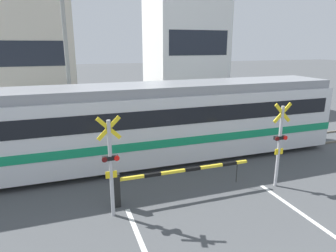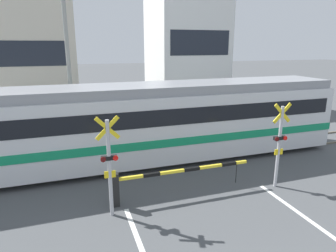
{
  "view_description": "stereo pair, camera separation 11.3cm",
  "coord_description": "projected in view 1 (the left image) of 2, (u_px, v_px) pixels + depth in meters",
  "views": [
    {
      "loc": [
        -3.92,
        -1.07,
        4.83
      ],
      "look_at": [
        0.0,
        10.14,
        1.6
      ],
      "focal_mm": 32.0,
      "sensor_mm": 36.0,
      "label": 1
    },
    {
      "loc": [
        -3.81,
        -1.1,
        4.83
      ],
      "look_at": [
        0.0,
        10.14,
        1.6
      ],
      "focal_mm": 32.0,
      "sensor_mm": 36.0,
      "label": 2
    }
  ],
  "objects": [
    {
      "name": "rail_track_near",
      "position": [
        170.0,
        164.0,
        12.45
      ],
      "size": [
        50.0,
        0.1,
        0.08
      ],
      "color": "#6B6051",
      "rests_on": "ground_plane"
    },
    {
      "name": "rail_track_far",
      "position": [
        160.0,
        153.0,
        13.75
      ],
      "size": [
        50.0,
        0.1,
        0.08
      ],
      "color": "#6B6051",
      "rests_on": "ground_plane"
    },
    {
      "name": "commuter_train",
      "position": [
        134.0,
        123.0,
        12.22
      ],
      "size": [
        18.01,
        2.69,
        3.28
      ],
      "color": "silver",
      "rests_on": "ground_plane"
    },
    {
      "name": "crossing_barrier_near",
      "position": [
        158.0,
        178.0,
        9.51
      ],
      "size": [
        4.69,
        0.2,
        1.08
      ],
      "color": "black",
      "rests_on": "ground_plane"
    },
    {
      "name": "crossing_barrier_far",
      "position": [
        169.0,
        123.0,
        16.3
      ],
      "size": [
        4.69,
        0.2,
        1.08
      ],
      "color": "black",
      "rests_on": "ground_plane"
    },
    {
      "name": "crossing_signal_left",
      "position": [
        111.0,
        163.0,
        8.35
      ],
      "size": [
        0.68,
        0.15,
        2.99
      ],
      "color": "#B2B2B7",
      "rests_on": "ground_plane"
    },
    {
      "name": "crossing_signal_right",
      "position": [
        280.0,
        142.0,
        10.17
      ],
      "size": [
        0.68,
        0.15,
        2.99
      ],
      "color": "#B2B2B7",
      "rests_on": "ground_plane"
    },
    {
      "name": "pedestrian",
      "position": [
        143.0,
        110.0,
        18.32
      ],
      "size": [
        0.38,
        0.22,
        1.65
      ],
      "color": "brown",
      "rests_on": "ground_plane"
    },
    {
      "name": "building_left_of_street",
      "position": [
        29.0,
        58.0,
        21.23
      ],
      "size": [
        6.05,
        5.81,
        7.81
      ],
      "color": "beige",
      "rests_on": "ground_plane"
    },
    {
      "name": "building_right_of_street",
      "position": [
        184.0,
        49.0,
        24.85
      ],
      "size": [
        5.61,
        5.81,
        9.03
      ],
      "color": "white",
      "rests_on": "ground_plane"
    },
    {
      "name": "utility_pole_streetside",
      "position": [
        66.0,
        51.0,
        16.02
      ],
      "size": [
        0.22,
        0.22,
        8.97
      ],
      "color": "gray",
      "rests_on": "ground_plane"
    }
  ]
}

